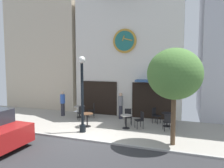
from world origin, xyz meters
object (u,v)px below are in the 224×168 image
cafe_table_rightmost (80,110)px  cafe_table_near_curb (126,120)px  cafe_chair_near_tree (81,112)px  cafe_table_center_left (167,118)px  cafe_chair_outer (128,115)px  pedestrian_grey (121,105)px  cafe_chair_facing_wall (140,119)px  street_tree (174,74)px  street_lamp (82,94)px  cafe_table_center_right (87,118)px  pedestrian_blue (63,103)px  cafe_chair_mid_row (168,121)px  cafe_chair_left_end (93,109)px  cafe_chair_corner (155,114)px

cafe_table_rightmost → cafe_table_near_curb: (3.53, -1.30, -0.03)m
cafe_chair_near_tree → cafe_table_center_left: bearing=5.0°
cafe_chair_outer → pedestrian_grey: 1.40m
cafe_chair_facing_wall → cafe_chair_near_tree: 3.81m
cafe_chair_facing_wall → cafe_chair_near_tree: bearing=174.3°
cafe_table_near_curb → cafe_chair_near_tree: 3.14m
street_tree → cafe_table_near_curb: (-2.51, 1.53, -2.54)m
cafe_table_center_left → street_lamp: bearing=-148.6°
cafe_table_center_right → pedestrian_blue: bearing=147.1°
cafe_table_center_right → cafe_chair_mid_row: bearing=9.9°
street_lamp → pedestrian_blue: 4.07m
cafe_chair_left_end → cafe_chair_near_tree: size_ratio=1.00×
pedestrian_grey → street_tree: bearing=-45.2°
street_lamp → cafe_table_near_curb: bearing=34.1°
cafe_chair_outer → pedestrian_blue: (-4.73, 0.55, 0.33)m
cafe_table_rightmost → cafe_chair_left_end: bearing=19.7°
cafe_chair_left_end → cafe_chair_mid_row: same height
street_lamp → cafe_chair_corner: bearing=41.7°
cafe_table_rightmost → cafe_chair_outer: bearing=-8.5°
cafe_chair_left_end → street_tree: bearing=-30.8°
cafe_table_near_curb → pedestrian_grey: bearing=115.2°
street_lamp → cafe_chair_mid_row: bearing=22.0°
street_tree → cafe_chair_outer: size_ratio=4.59×
pedestrian_blue → cafe_chair_left_end: bearing=6.9°
cafe_table_center_left → cafe_chair_facing_wall: cafe_chair_facing_wall is taller
cafe_chair_left_end → pedestrian_grey: pedestrian_grey is taller
cafe_chair_left_end → cafe_table_center_right: bearing=-73.3°
pedestrian_blue → cafe_chair_outer: bearing=-6.6°
cafe_table_center_right → cafe_table_rightmost: bearing=129.3°
cafe_chair_near_tree → pedestrian_blue: size_ratio=0.54×
cafe_chair_facing_wall → street_lamp: bearing=-148.9°
cafe_table_rightmost → cafe_chair_facing_wall: size_ratio=0.82×
cafe_chair_near_tree → cafe_chair_corner: same height
street_lamp → cafe_chair_outer: bearing=48.8°
street_lamp → cafe_chair_near_tree: size_ratio=4.29×
cafe_table_rightmost → cafe_chair_mid_row: bearing=-9.7°
cafe_chair_near_tree → pedestrian_blue: 1.92m
street_lamp → cafe_chair_mid_row: (4.08, 1.65, -1.43)m
street_tree → pedestrian_grey: (-3.40, 3.42, -2.17)m
cafe_chair_near_tree → cafe_chair_outer: 2.97m
cafe_table_rightmost → cafe_chair_corner: bearing=3.5°
street_lamp → cafe_chair_near_tree: 2.69m
street_lamp → street_tree: bearing=-2.8°
cafe_chair_facing_wall → cafe_chair_outer: (-0.83, 0.50, 0.00)m
cafe_table_center_right → cafe_table_center_left: size_ratio=0.98×
street_tree → pedestrian_grey: street_tree is taller
cafe_chair_facing_wall → cafe_chair_left_end: (-3.46, 1.30, 0.00)m
street_lamp → cafe_chair_mid_row: street_lamp is taller
pedestrian_grey → cafe_table_center_right: bearing=-118.3°
cafe_table_center_left → cafe_chair_near_tree: bearing=-175.0°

